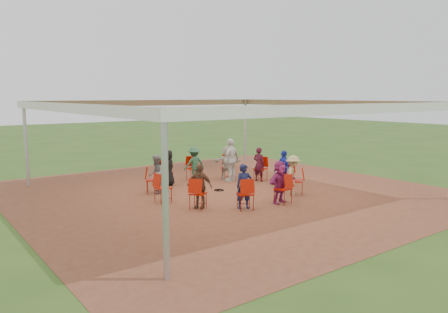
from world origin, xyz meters
TOP-DOWN VIEW (x-y plane):
  - ground at (0.00, 0.00)m, footprint 80.00×80.00m
  - dirt_patch at (0.00, 0.00)m, footprint 13.00×13.00m
  - tent at (0.00, 0.00)m, footprint 10.33×10.33m
  - chair_0 at (2.29, -0.59)m, footprint 0.53×0.52m
  - chair_1 at (2.24, 0.74)m, footprint 0.55×0.54m
  - chair_2 at (1.49, 1.84)m, footprint 0.60×0.61m
  - chair_3 at (0.26, 2.35)m, footprint 0.47×0.48m
  - chair_4 at (-1.05, 2.12)m, footprint 0.57×0.58m
  - chair_5 at (-2.03, 1.21)m, footprint 0.59×0.59m
  - chair_6 at (-2.36, -0.08)m, footprint 0.45×0.43m
  - chair_7 at (-1.94, -1.34)m, footprint 0.60×0.60m
  - chair_8 at (-0.91, -2.18)m, footprint 0.56×0.57m
  - chair_9 at (0.41, -2.33)m, footprint 0.49×0.51m
  - chair_10 at (1.61, -1.73)m, footprint 0.61×0.61m
  - person_seated_0 at (2.17, -0.56)m, footprint 0.56×0.82m
  - person_seated_1 at (2.13, 0.70)m, footprint 0.44×0.54m
  - person_seated_2 at (1.41, 1.74)m, footprint 1.20×1.09m
  - person_seated_3 at (0.24, 2.23)m, footprint 0.86×0.50m
  - person_seated_4 at (-1.00, 2.01)m, footprint 0.71×0.59m
  - person_seated_5 at (-1.93, 1.15)m, footprint 0.62×0.71m
  - person_seated_6 at (-1.85, -1.28)m, footprint 0.74×0.83m
  - person_seated_7 at (-0.86, -2.07)m, footprint 0.55×0.46m
  - person_seated_8 at (0.39, -2.21)m, footprint 1.24×0.64m
  - person_seated_9 at (1.53, -1.65)m, footprint 0.88×0.86m
  - standing_person at (1.30, 1.33)m, footprint 1.05×0.79m
  - cable_coil at (-0.04, 0.24)m, footprint 0.36×0.36m
  - laptop at (2.02, -0.52)m, footprint 0.34×0.38m

SIDE VIEW (x-z plane):
  - ground at x=0.00m, z-range 0.00..0.00m
  - dirt_patch at x=0.00m, z-range 0.01..0.01m
  - cable_coil at x=-0.04m, z-range 0.01..0.04m
  - chair_0 at x=2.29m, z-range 0.00..0.90m
  - chair_1 at x=2.24m, z-range 0.00..0.90m
  - chair_2 at x=1.49m, z-range 0.00..0.90m
  - chair_3 at x=0.26m, z-range 0.00..0.90m
  - chair_4 at x=-1.05m, z-range 0.00..0.90m
  - chair_5 at x=-2.03m, z-range 0.00..0.90m
  - chair_6 at x=-2.36m, z-range 0.00..0.90m
  - chair_7 at x=-1.94m, z-range 0.00..0.90m
  - chair_8 at x=-0.91m, z-range 0.00..0.90m
  - chair_9 at x=0.41m, z-range 0.00..0.90m
  - chair_10 at x=1.61m, z-range 0.00..0.90m
  - laptop at x=2.02m, z-range 0.49..0.72m
  - person_seated_0 at x=2.17m, z-range 0.01..1.28m
  - person_seated_1 at x=2.13m, z-range 0.01..1.28m
  - person_seated_2 at x=1.41m, z-range 0.01..1.28m
  - person_seated_3 at x=0.24m, z-range 0.01..1.28m
  - person_seated_4 at x=-1.00m, z-range 0.01..1.28m
  - person_seated_5 at x=-1.93m, z-range 0.01..1.28m
  - person_seated_6 at x=-1.85m, z-range 0.01..1.28m
  - person_seated_7 at x=-0.86m, z-range 0.01..1.28m
  - person_seated_8 at x=0.39m, z-range 0.01..1.28m
  - person_seated_9 at x=1.53m, z-range 0.01..1.28m
  - standing_person at x=1.30m, z-range 0.01..1.60m
  - tent at x=0.00m, z-range 0.87..3.87m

